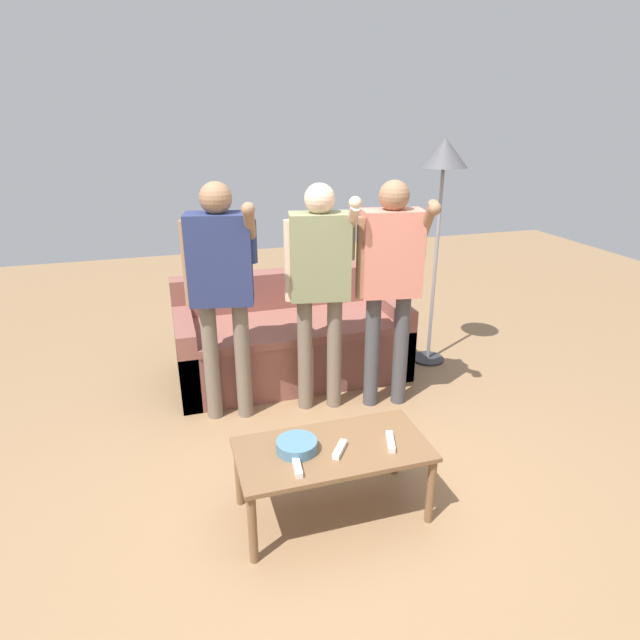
# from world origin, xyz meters

# --- Properties ---
(ground_plane) EXTENTS (12.00, 12.00, 0.00)m
(ground_plane) POSITION_xyz_m (0.00, 0.00, 0.00)
(ground_plane) COLOR #93704C
(couch) EXTENTS (1.82, 0.86, 0.80)m
(couch) POSITION_xyz_m (0.17, 1.62, 0.29)
(couch) COLOR brown
(couch) RESTS_ON ground
(coffee_table) EXTENTS (1.00, 0.50, 0.41)m
(coffee_table) POSITION_xyz_m (-0.02, -0.09, 0.36)
(coffee_table) COLOR brown
(coffee_table) RESTS_ON ground
(snack_bowl) EXTENTS (0.21, 0.21, 0.06)m
(snack_bowl) POSITION_xyz_m (-0.21, -0.06, 0.44)
(snack_bowl) COLOR teal
(snack_bowl) RESTS_ON coffee_table
(game_remote_nunchuk) EXTENTS (0.06, 0.09, 0.05)m
(game_remote_nunchuk) POSITION_xyz_m (-0.22, 0.01, 0.44)
(game_remote_nunchuk) COLOR white
(game_remote_nunchuk) RESTS_ON coffee_table
(floor_lamp) EXTENTS (0.37, 0.37, 1.86)m
(floor_lamp) POSITION_xyz_m (1.39, 1.49, 1.64)
(floor_lamp) COLOR #2D2D33
(floor_lamp) RESTS_ON ground
(player_left) EXTENTS (0.48, 0.44, 1.65)m
(player_left) POSITION_xyz_m (-0.41, 1.07, 1.04)
(player_left) COLOR #756656
(player_left) RESTS_ON ground
(player_center) EXTENTS (0.47, 0.39, 1.62)m
(player_center) POSITION_xyz_m (0.24, 1.01, 1.02)
(player_center) COLOR #756656
(player_center) RESTS_ON ground
(player_right) EXTENTS (0.48, 0.43, 1.64)m
(player_right) POSITION_xyz_m (0.72, 0.92, 1.03)
(player_right) COLOR #47474C
(player_right) RESTS_ON ground
(game_remote_wand_near) EXTENTS (0.05, 0.15, 0.03)m
(game_remote_wand_near) POSITION_xyz_m (-0.24, -0.21, 0.43)
(game_remote_wand_near) COLOR white
(game_remote_wand_near) RESTS_ON coffee_table
(game_remote_wand_far) EXTENTS (0.09, 0.17, 0.03)m
(game_remote_wand_far) POSITION_xyz_m (0.28, -0.15, 0.43)
(game_remote_wand_far) COLOR white
(game_remote_wand_far) RESTS_ON coffee_table
(game_remote_wand_spare) EXTENTS (0.12, 0.14, 0.03)m
(game_remote_wand_spare) POSITION_xyz_m (-0.00, -0.13, 0.43)
(game_remote_wand_spare) COLOR white
(game_remote_wand_spare) RESTS_ON coffee_table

